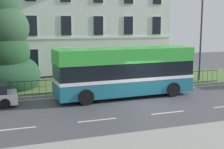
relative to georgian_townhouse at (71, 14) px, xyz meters
name	(u,v)px	position (x,y,z in m)	size (l,w,h in m)	color
ground_plane	(144,100)	(1.37, -15.08, -5.82)	(60.00, 56.00, 0.18)	#444449
georgian_townhouse	(71,14)	(0.00, 0.00, 0.00)	(18.36, 9.65, 11.30)	silver
iron_verge_railing	(108,83)	(0.00, -11.92, -5.18)	(18.78, 0.04, 0.97)	black
evergreen_tree	(2,51)	(-6.98, -8.84, -2.95)	(5.27, 5.27, 8.40)	#423328
single_decker_bus	(125,71)	(0.53, -13.86, -4.11)	(9.24, 2.84, 3.23)	#1D697E
street_lamp_post	(201,33)	(8.35, -10.95, -1.76)	(0.36, 0.24, 6.85)	#333338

